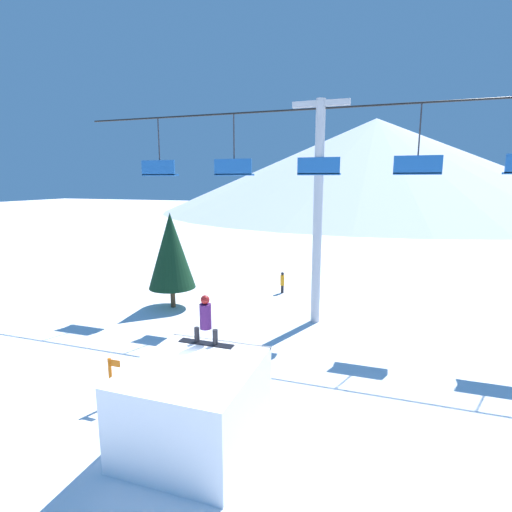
% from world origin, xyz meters
% --- Properties ---
extents(ground_plane, '(220.00, 220.00, 0.00)m').
position_xyz_m(ground_plane, '(0.00, 0.00, 0.00)').
color(ground_plane, white).
extents(mountain_ridge, '(89.72, 89.72, 19.32)m').
position_xyz_m(mountain_ridge, '(0.00, 83.95, 9.66)').
color(mountain_ridge, silver).
rests_on(mountain_ridge, ground_plane).
extents(snow_ramp, '(2.89, 3.24, 2.06)m').
position_xyz_m(snow_ramp, '(-0.10, 0.41, 1.03)').
color(snow_ramp, white).
rests_on(snow_ramp, ground_plane).
extents(snowboarder, '(1.54, 0.31, 1.34)m').
position_xyz_m(snowboarder, '(-0.36, 1.65, 2.72)').
color(snowboarder, black).
rests_on(snowboarder, snow_ramp).
extents(chairlift, '(22.96, 0.44, 9.70)m').
position_xyz_m(chairlift, '(1.08, 9.92, 5.98)').
color(chairlift, '#B2B2B7').
rests_on(chairlift, ground_plane).
extents(pine_tree_near, '(2.34, 2.34, 4.83)m').
position_xyz_m(pine_tree_near, '(-6.17, 9.74, 2.92)').
color(pine_tree_near, '#4C3823').
rests_on(pine_tree_near, ground_plane).
extents(trail_marker, '(0.41, 0.10, 1.42)m').
position_xyz_m(trail_marker, '(-3.16, 1.20, 0.76)').
color(trail_marker, orange).
rests_on(trail_marker, ground_plane).
extents(distant_skier, '(0.24, 0.24, 1.23)m').
position_xyz_m(distant_skier, '(-1.56, 14.04, 0.67)').
color(distant_skier, black).
rests_on(distant_skier, ground_plane).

